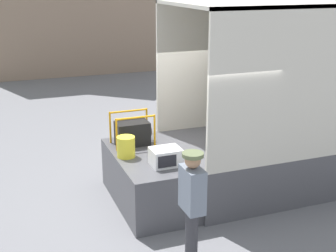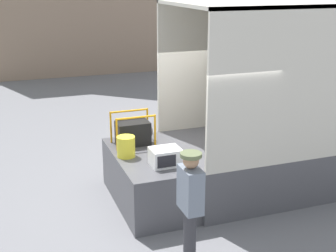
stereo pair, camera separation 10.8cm
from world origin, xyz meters
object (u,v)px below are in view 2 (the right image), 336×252
at_px(portable_generator, 134,132).
at_px(worker_person, 190,197).
at_px(orange_bucket, 126,147).
at_px(microwave, 165,157).

relative_size(portable_generator, worker_person, 0.45).
xyz_separation_m(portable_generator, orange_bucket, (-0.30, -0.56, -0.04)).
distance_m(portable_generator, worker_person, 2.54).
height_order(microwave, worker_person, worker_person).
distance_m(microwave, worker_person, 1.39).
height_order(microwave, portable_generator, portable_generator).
xyz_separation_m(microwave, portable_generator, (-0.20, 1.15, 0.08)).
distance_m(microwave, orange_bucket, 0.78).
relative_size(microwave, worker_person, 0.30).
relative_size(portable_generator, orange_bucket, 2.05).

